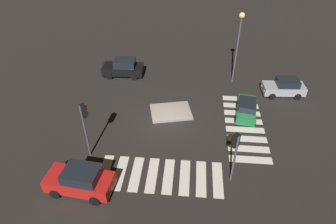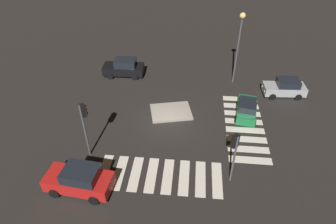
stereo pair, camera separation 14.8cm
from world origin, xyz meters
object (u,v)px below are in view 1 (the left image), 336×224
object	(u,v)px
car_red	(80,180)
traffic_light_south	(84,118)
car_green	(246,108)
car_silver	(284,87)
traffic_light_east	(235,147)
car_black	(123,68)
traffic_island	(171,112)
street_lamp	(239,36)

from	to	relation	value
car_red	traffic_light_south	world-z (taller)	traffic_light_south
car_green	car_silver	xyz separation A→B (m)	(4.06, 3.77, 0.05)
car_red	traffic_light_east	world-z (taller)	traffic_light_east
car_black	traffic_island	bearing A→B (deg)	130.29
car_silver	car_black	bearing A→B (deg)	-11.77
car_silver	traffic_light_south	bearing A→B (deg)	26.90
car_red	traffic_light_south	xyz separation A→B (m)	(-0.33, 3.31, 2.52)
traffic_island	car_red	world-z (taller)	car_red
car_black	traffic_light_east	bearing A→B (deg)	125.75
car_red	car_black	world-z (taller)	car_red
car_black	car_silver	bearing A→B (deg)	170.27
car_green	car_silver	size ratio (longest dim) A/B	0.96
traffic_island	car_silver	xyz separation A→B (m)	(10.69, 3.92, 0.76)
car_green	street_lamp	bearing A→B (deg)	15.31
car_red	street_lamp	world-z (taller)	street_lamp
traffic_light_east	traffic_light_south	bearing A→B (deg)	42.81
car_green	traffic_light_east	distance (m)	7.91
car_red	traffic_light_east	bearing A→B (deg)	-163.37
traffic_island	car_silver	world-z (taller)	car_silver
car_black	street_lamp	xyz separation A→B (m)	(11.54, -0.30, 4.07)
car_green	traffic_light_east	xyz separation A→B (m)	(-1.95, -7.33, 2.25)
car_silver	traffic_light_east	bearing A→B (deg)	57.78
traffic_island	street_lamp	xyz separation A→B (m)	(5.95, 5.91, 4.90)
street_lamp	traffic_island	bearing A→B (deg)	-135.19
car_red	traffic_light_south	size ratio (longest dim) A/B	1.00
car_green	street_lamp	distance (m)	7.16
car_green	car_red	size ratio (longest dim) A/B	0.84
street_lamp	car_red	bearing A→B (deg)	-126.82
car_black	street_lamp	size ratio (longest dim) A/B	0.60
car_green	traffic_light_east	bearing A→B (deg)	173.66
traffic_island	traffic_light_east	distance (m)	9.07
car_silver	car_red	distance (m)	20.53
traffic_island	traffic_light_east	xyz separation A→B (m)	(4.67, -7.18, 2.96)
street_lamp	car_black	bearing A→B (deg)	178.51
car_green	traffic_light_south	bearing A→B (deg)	124.28
car_green	street_lamp	xyz separation A→B (m)	(-0.68, 5.76, 4.20)
car_silver	car_red	size ratio (longest dim) A/B	0.88
car_green	traffic_light_south	size ratio (longest dim) A/B	0.85
traffic_light_south	traffic_light_east	size ratio (longest dim) A/B	1.14
traffic_light_east	traffic_island	bearing A→B (deg)	-6.04
car_green	car_black	distance (m)	13.64
traffic_island	car_black	size ratio (longest dim) A/B	0.94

